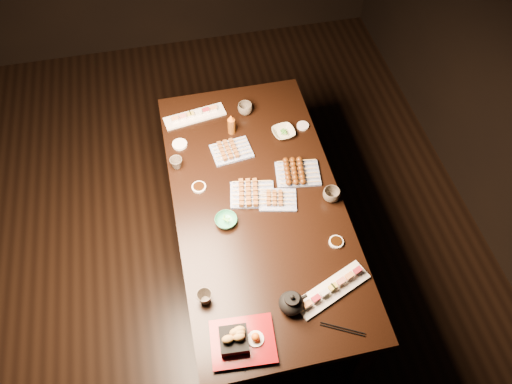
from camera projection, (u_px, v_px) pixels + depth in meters
ground at (195, 287)px, 3.21m from camera, size 5.00×5.00×0.00m
dining_table at (258, 237)px, 3.00m from camera, size 0.91×1.80×0.75m
sushi_platter_near at (333, 288)px, 2.37m from camera, size 0.40×0.25×0.05m
sushi_platter_far at (194, 114)px, 3.04m from camera, size 0.39×0.16×0.05m
yakitori_plate_center at (252, 192)px, 2.69m from camera, size 0.26×0.21×0.06m
yakitori_plate_right at (278, 198)px, 2.67m from camera, size 0.23×0.19×0.05m
yakitori_plate_left at (231, 149)px, 2.87m from camera, size 0.24×0.19×0.06m
tsukune_plate at (298, 171)px, 2.77m from camera, size 0.27×0.21×0.06m
edamame_bowl_green at (226, 221)px, 2.60m from camera, size 0.14×0.14×0.04m
edamame_bowl_cream at (283, 132)px, 2.96m from camera, size 0.15×0.15×0.03m
tempura_tray at (243, 339)px, 2.20m from camera, size 0.30×0.25×0.11m
teacup_near_left at (205, 297)px, 2.33m from camera, size 0.10×0.10×0.07m
teacup_mid_right at (331, 195)px, 2.67m from camera, size 0.12×0.12×0.07m
teacup_far_left at (176, 163)px, 2.81m from camera, size 0.09×0.09×0.07m
teacup_far_right at (245, 109)px, 3.05m from camera, size 0.10×0.10×0.07m
teapot at (291, 302)px, 2.29m from camera, size 0.16×0.16×0.12m
condiment_bottle at (231, 124)px, 2.93m from camera, size 0.06×0.06×0.14m
sauce_dish_west at (199, 187)px, 2.74m from camera, size 0.08×0.08×0.01m
sauce_dish_east at (303, 126)px, 3.01m from camera, size 0.08×0.08×0.01m
sauce_dish_se at (336, 242)px, 2.54m from camera, size 0.10×0.10×0.01m
sauce_dish_nw at (180, 144)px, 2.92m from camera, size 0.10×0.10×0.02m
chopsticks_near at (254, 348)px, 2.22m from camera, size 0.14×0.19×0.01m
chopsticks_se at (342, 329)px, 2.27m from camera, size 0.19×0.11×0.01m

